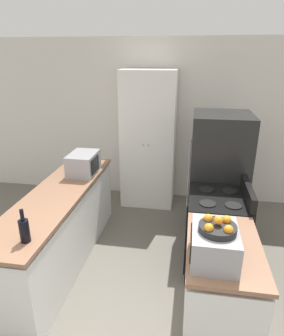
{
  "coord_description": "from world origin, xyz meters",
  "views": [
    {
      "loc": [
        0.56,
        -1.52,
        2.34
      ],
      "look_at": [
        0.0,
        1.82,
        1.05
      ],
      "focal_mm": 32.0,
      "sensor_mm": 36.0,
      "label": 1
    }
  ],
  "objects": [
    {
      "name": "wall_back",
      "position": [
        0.0,
        3.34,
        1.3
      ],
      "size": [
        7.0,
        0.06,
        2.6
      ],
      "color": "silver",
      "rests_on": "ground_plane"
    },
    {
      "name": "counter_left",
      "position": [
        -0.88,
        1.3,
        0.43
      ],
      "size": [
        0.6,
        2.39,
        0.9
      ],
      "color": "silver",
      "rests_on": "ground_plane"
    },
    {
      "name": "counter_right",
      "position": [
        0.88,
        0.59,
        0.43
      ],
      "size": [
        0.6,
        0.99,
        0.9
      ],
      "color": "silver",
      "rests_on": "ground_plane"
    },
    {
      "name": "pantry_cabinet",
      "position": [
        -0.1,
        3.01,
        1.07
      ],
      "size": [
        0.83,
        0.58,
        2.14
      ],
      "color": "white",
      "rests_on": "ground_plane"
    },
    {
      "name": "stove",
      "position": [
        0.9,
        1.47,
        0.46
      ],
      "size": [
        0.66,
        0.73,
        1.06
      ],
      "color": "black",
      "rests_on": "ground_plane"
    },
    {
      "name": "refrigerator",
      "position": [
        0.94,
        2.25,
        0.83
      ],
      "size": [
        0.75,
        0.75,
        1.66
      ],
      "color": "black",
      "rests_on": "ground_plane"
    },
    {
      "name": "microwave",
      "position": [
        -0.77,
        1.9,
        1.03
      ],
      "size": [
        0.34,
        0.46,
        0.27
      ],
      "color": "#939399",
      "rests_on": "counter_left"
    },
    {
      "name": "wine_bottle",
      "position": [
        -0.73,
        0.38,
        1.01
      ],
      "size": [
        0.08,
        0.08,
        0.29
      ],
      "color": "black",
      "rests_on": "counter_left"
    },
    {
      "name": "toaster_oven",
      "position": [
        0.78,
        0.41,
        1.02
      ],
      "size": [
        0.34,
        0.45,
        0.25
      ],
      "color": "#939399",
      "rests_on": "counter_right"
    },
    {
      "name": "fruit_bowl",
      "position": [
        0.79,
        0.39,
        1.18
      ],
      "size": [
        0.27,
        0.27,
        0.12
      ],
      "color": "black",
      "rests_on": "toaster_oven"
    }
  ]
}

